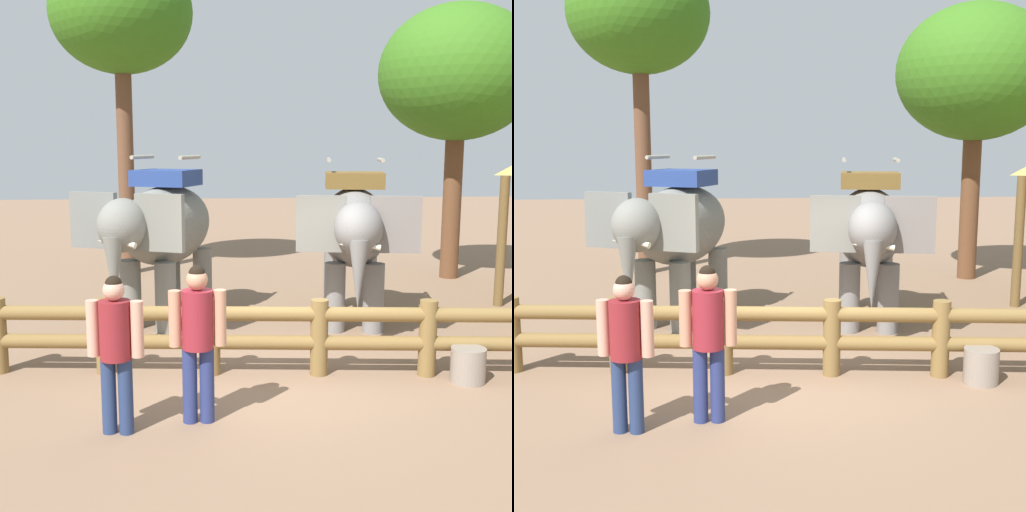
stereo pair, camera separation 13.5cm
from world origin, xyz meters
The scene contains 9 objects.
ground_plane centered at (0.00, 0.00, 0.00)m, with size 60.00×60.00×0.00m, color #85654D.
log_fence centered at (0.00, 0.25, 0.60)m, with size 7.54×1.02×1.05m.
elephant_near_left centered at (-1.52, 3.16, 1.64)m, with size 2.56×3.47×2.92m.
elephant_center centered at (1.79, 2.80, 1.62)m, with size 2.01×3.42×2.88m.
tourist_woman_in_black centered at (-0.91, -1.29, 1.05)m, with size 0.64×0.35×1.81m.
tourist_man_in_blue centered at (-1.79, -1.52, 1.02)m, with size 0.61×0.39×1.76m.
tree_far_left centered at (-2.58, 7.82, 6.01)m, with size 3.28×3.28×7.49m.
tree_back_center centered at (4.98, 6.63, 4.64)m, with size 3.56×3.56×6.20m.
feed_bucket centered at (2.65, -0.29, 0.23)m, with size 0.46×0.46×0.47m.
Camera 2 is at (-0.75, -8.66, 3.14)m, focal length 47.69 mm.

